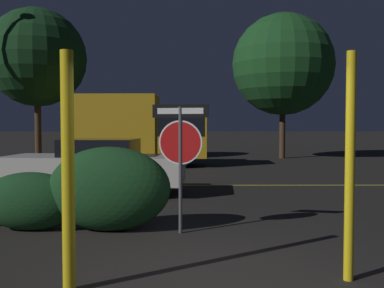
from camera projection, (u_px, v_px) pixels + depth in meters
The scene contains 11 objects.
ground_plane at pixel (218, 286), 4.80m from camera, with size 260.00×260.00×0.00m, color black.
road_center_stripe at pixel (200, 185), 12.90m from camera, with size 43.41×0.12×0.01m, color gold.
stop_sign at pixel (180, 142), 7.09m from camera, with size 0.94×0.20×2.15m.
yellow_pole_left at pixel (68, 172), 4.61m from camera, with size 0.14×0.14×2.60m, color yellow.
yellow_pole_right at pixel (350, 167), 4.92m from camera, with size 0.11×0.11×2.65m, color yellow.
hedge_bush_1 at pixel (31, 201), 7.34m from camera, with size 1.75×0.76×1.00m, color #19421E.
hedge_bush_2 at pixel (110, 189), 7.28m from camera, with size 2.09×0.93×1.44m, color #19421E.
passing_car_2 at pixel (96, 166), 11.28m from camera, with size 4.84×2.19×1.45m.
delivery_truck at pixel (141, 129), 19.14m from camera, with size 5.81×2.60×3.16m.
tree_0 at pixel (283, 65), 23.48m from camera, with size 5.56×5.56×7.95m.
tree_1 at pixel (37, 58), 21.40m from camera, with size 4.89×4.89×7.66m.
Camera 1 is at (-0.32, -4.72, 1.80)m, focal length 40.00 mm.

